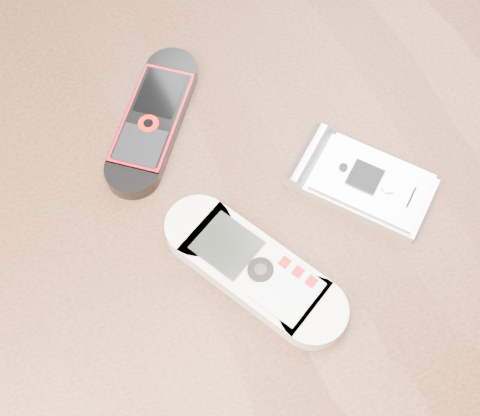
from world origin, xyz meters
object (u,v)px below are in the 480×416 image
(table, at_px, (235,263))
(nokia_white, at_px, (254,269))
(nokia_black_red, at_px, (153,120))
(motorola_razr, at_px, (367,183))

(table, distance_m, nokia_white, 0.13)
(nokia_white, height_order, nokia_black_red, nokia_white)
(motorola_razr, bearing_deg, nokia_white, 156.61)
(table, distance_m, nokia_black_red, 0.16)
(nokia_black_red, height_order, motorola_razr, motorola_razr)
(nokia_white, xyz_separation_m, nokia_black_red, (-0.02, 0.16, -0.00))
(motorola_razr, bearing_deg, nokia_black_red, 98.46)
(nokia_white, distance_m, nokia_black_red, 0.16)
(table, bearing_deg, nokia_white, -98.95)
(table, height_order, nokia_white, nokia_white)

